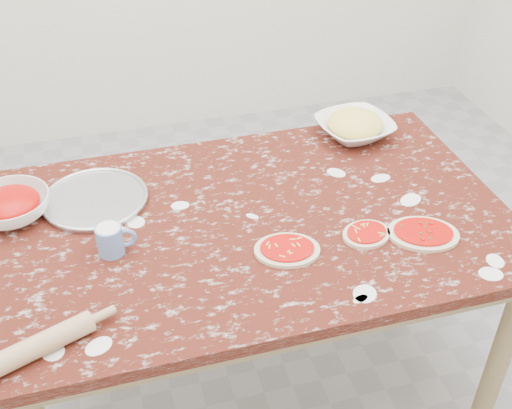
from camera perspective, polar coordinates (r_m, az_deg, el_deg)
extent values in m
plane|color=gray|center=(2.53, 0.00, -14.68)|extent=(4.00, 4.00, 0.00)
cube|color=#3F140D|center=(2.01, 0.00, -1.60)|extent=(1.60, 1.00, 0.04)
cube|color=olive|center=(2.05, 0.00, -2.91)|extent=(1.50, 0.90, 0.08)
cylinder|color=olive|center=(2.27, 21.31, -12.23)|extent=(0.07, 0.07, 0.71)
cylinder|color=olive|center=(2.55, -18.56, -5.23)|extent=(0.07, 0.07, 0.71)
cylinder|color=olive|center=(2.78, 12.03, 0.03)|extent=(0.07, 0.07, 0.71)
cylinder|color=#B2B2B7|center=(2.13, -14.30, 0.42)|extent=(0.34, 0.34, 0.01)
imported|color=white|center=(2.12, -21.25, -0.19)|extent=(0.27, 0.27, 0.08)
imported|color=white|center=(2.43, 8.89, 6.82)|extent=(0.31, 0.31, 0.07)
cylinder|color=#5D7FB9|center=(1.89, -13.04, -3.15)|extent=(0.08, 0.08, 0.09)
torus|color=#5D7FB9|center=(1.89, -11.66, -2.97)|extent=(0.06, 0.02, 0.06)
cylinder|color=silver|center=(1.87, -13.17, -2.39)|extent=(0.06, 0.06, 0.01)
ellipsoid|color=beige|center=(1.87, 2.82, -4.14)|extent=(0.23, 0.19, 0.01)
ellipsoid|color=red|center=(1.86, 2.83, -3.95)|extent=(0.18, 0.16, 0.00)
ellipsoid|color=beige|center=(1.95, 9.92, -2.67)|extent=(0.18, 0.16, 0.01)
ellipsoid|color=red|center=(1.95, 9.95, -2.48)|extent=(0.15, 0.13, 0.00)
ellipsoid|color=beige|center=(1.99, 14.83, -2.59)|extent=(0.26, 0.23, 0.01)
ellipsoid|color=red|center=(1.99, 14.87, -2.40)|extent=(0.21, 0.19, 0.00)
cylinder|color=tan|center=(1.67, -19.11, -11.98)|extent=(0.29, 0.15, 0.06)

